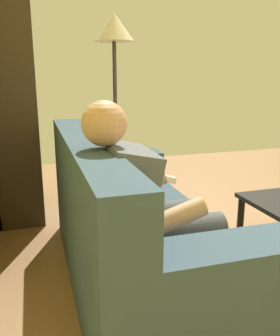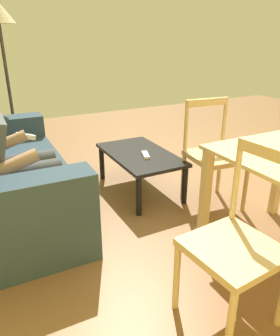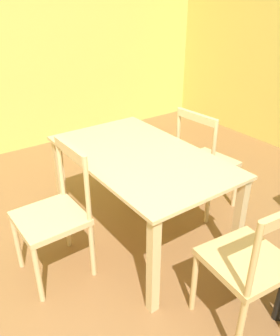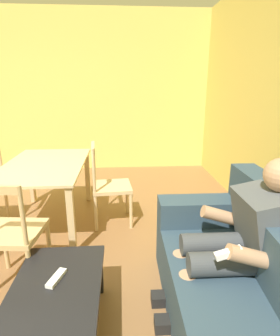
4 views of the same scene
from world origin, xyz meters
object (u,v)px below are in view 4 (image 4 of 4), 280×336
at_px(person_lounging, 239,240).
at_px(dining_chair_facing_couch, 11,234).
at_px(coffee_table, 55,298).
at_px(dining_chair_near_wall, 109,186).
at_px(dining_table, 45,173).
at_px(couch, 259,304).
at_px(tv_remote, 56,278).

xyz_separation_m(person_lounging, dining_chair_facing_couch, (-0.38, -1.58, -0.12)).
distance_m(coffee_table, dining_chair_facing_couch, 0.69).
bearing_deg(dining_chair_near_wall, dining_table, -90.22).
height_order(couch, dining_chair_facing_couch, dining_chair_facing_couch).
distance_m(coffee_table, tv_remote, 0.12).
bearing_deg(dining_table, dining_chair_near_wall, 89.78).
height_order(couch, coffee_table, couch).
xyz_separation_m(tv_remote, dining_chair_facing_couch, (-0.43, -0.42, 0.07)).
height_order(coffee_table, dining_table, dining_table).
bearing_deg(couch, person_lounging, -176.42).
relative_size(dining_chair_near_wall, dining_chair_facing_couch, 1.01).
bearing_deg(dining_table, tv_remote, 15.92).
xyz_separation_m(coffee_table, tv_remote, (-0.10, -0.01, 0.06)).
bearing_deg(coffee_table, couch, 83.48).
xyz_separation_m(couch, coffee_table, (-0.13, -1.17, -0.00)).
xyz_separation_m(dining_table, dining_chair_facing_couch, (1.04, -0.00, -0.15)).
xyz_separation_m(tv_remote, dining_chair_near_wall, (-1.47, 0.27, 0.05)).
relative_size(couch, coffee_table, 2.09).
distance_m(tv_remote, dining_chair_facing_couch, 0.61).
distance_m(coffee_table, dining_table, 1.65).
distance_m(couch, tv_remote, 1.20).
bearing_deg(couch, dining_chair_facing_couch, -112.56).
bearing_deg(person_lounging, couch, 3.58).
relative_size(tv_remote, dining_table, 0.12).
relative_size(coffee_table, dining_table, 0.65).
height_order(person_lounging, tv_remote, person_lounging).
distance_m(dining_table, dining_chair_near_wall, 0.71).
height_order(coffee_table, dining_chair_near_wall, dining_chair_near_wall).
relative_size(tv_remote, dining_chair_near_wall, 0.18).
height_order(coffee_table, dining_chair_facing_couch, dining_chair_facing_couch).
height_order(person_lounging, dining_chair_near_wall, person_lounging).
bearing_deg(tv_remote, dining_chair_near_wall, 98.28).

